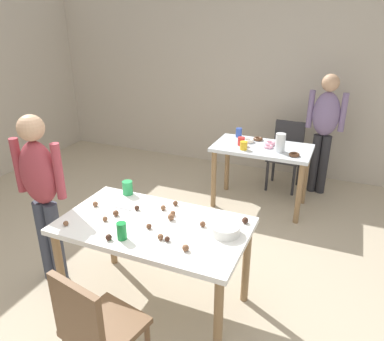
% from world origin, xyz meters
% --- Properties ---
extents(ground_plane, '(6.40, 6.40, 0.00)m').
position_xyz_m(ground_plane, '(0.00, 0.00, 0.00)').
color(ground_plane, tan).
extents(wall_back, '(6.40, 0.10, 2.60)m').
position_xyz_m(wall_back, '(0.00, 3.20, 1.30)').
color(wall_back, '#BCB2A3').
rests_on(wall_back, ground_plane).
extents(dining_table_near, '(1.37, 0.78, 0.75)m').
position_xyz_m(dining_table_near, '(0.11, 0.02, 0.66)').
color(dining_table_near, white).
rests_on(dining_table_near, ground_plane).
extents(dining_table_far, '(1.10, 0.63, 0.75)m').
position_xyz_m(dining_table_far, '(0.45, 2.00, 0.63)').
color(dining_table_far, silver).
rests_on(dining_table_far, ground_plane).
extents(chair_near_table, '(0.47, 0.47, 0.87)m').
position_xyz_m(chair_near_table, '(0.14, -0.75, 0.50)').
color(chair_near_table, brown).
rests_on(chair_near_table, ground_plane).
extents(chair_far_table, '(0.41, 0.41, 0.87)m').
position_xyz_m(chair_far_table, '(0.63, 2.67, 0.50)').
color(chair_far_table, '#2D2D33').
rests_on(chair_far_table, ground_plane).
extents(person_girl_near, '(0.45, 0.22, 1.47)m').
position_xyz_m(person_girl_near, '(-0.85, -0.04, 0.88)').
color(person_girl_near, '#383D4C').
rests_on(person_girl_near, ground_plane).
extents(person_adult_far, '(0.45, 0.22, 1.51)m').
position_xyz_m(person_adult_far, '(1.05, 2.66, 0.91)').
color(person_adult_far, '#28282D').
rests_on(person_adult_far, ground_plane).
extents(mixing_bowl, '(0.21, 0.21, 0.07)m').
position_xyz_m(mixing_bowl, '(0.63, 0.10, 0.78)').
color(mixing_bowl, white).
rests_on(mixing_bowl, dining_table_near).
extents(soda_can, '(0.07, 0.07, 0.12)m').
position_xyz_m(soda_can, '(0.02, -0.24, 0.81)').
color(soda_can, '#198438').
rests_on(soda_can, dining_table_near).
extents(fork_near, '(0.17, 0.02, 0.01)m').
position_xyz_m(fork_near, '(-0.23, 0.12, 0.75)').
color(fork_near, silver).
rests_on(fork_near, dining_table_near).
extents(cup_near_0, '(0.09, 0.09, 0.12)m').
position_xyz_m(cup_near_0, '(-0.31, 0.35, 0.81)').
color(cup_near_0, green).
rests_on(cup_near_0, dining_table_near).
extents(cake_ball_0, '(0.04, 0.04, 0.04)m').
position_xyz_m(cake_ball_0, '(-0.45, -0.25, 0.77)').
color(cake_ball_0, brown).
rests_on(cake_ball_0, dining_table_near).
extents(cake_ball_1, '(0.04, 0.04, 0.04)m').
position_xyz_m(cake_ball_1, '(0.31, -0.15, 0.77)').
color(cake_ball_1, '#3D2319').
rests_on(cake_ball_1, dining_table_near).
extents(cake_ball_2, '(0.04, 0.04, 0.04)m').
position_xyz_m(cake_ball_2, '(-0.23, -0.09, 0.77)').
color(cake_ball_2, brown).
rests_on(cake_ball_2, dining_table_near).
extents(cake_ball_3, '(0.05, 0.05, 0.05)m').
position_xyz_m(cake_ball_3, '(0.47, -0.20, 0.77)').
color(cake_ball_3, brown).
rests_on(cake_ball_3, dining_table_near).
extents(cake_ball_4, '(0.04, 0.04, 0.04)m').
position_xyz_m(cake_ball_4, '(0.26, -0.14, 0.77)').
color(cake_ball_4, brown).
rests_on(cake_ball_4, dining_table_near).
extents(cake_ball_5, '(0.04, 0.04, 0.04)m').
position_xyz_m(cake_ball_5, '(-0.20, 0.01, 0.77)').
color(cake_ball_5, brown).
rests_on(cake_ball_5, dining_table_near).
extents(cake_ball_6, '(0.04, 0.04, 0.04)m').
position_xyz_m(cake_ball_6, '(0.12, -0.05, 0.77)').
color(cake_ball_6, brown).
rests_on(cake_ball_6, dining_table_near).
extents(cake_ball_7, '(0.04, 0.04, 0.04)m').
position_xyz_m(cake_ball_7, '(0.09, 0.23, 0.77)').
color(cake_ball_7, brown).
rests_on(cake_ball_7, dining_table_near).
extents(cake_ball_8, '(0.04, 0.04, 0.04)m').
position_xyz_m(cake_ball_8, '(0.14, 0.33, 0.77)').
color(cake_ball_8, brown).
rests_on(cake_ball_8, dining_table_near).
extents(cake_ball_9, '(0.04, 0.04, 0.04)m').
position_xyz_m(cake_ball_9, '(-0.10, 0.14, 0.77)').
color(cake_ball_9, '#3D2319').
rests_on(cake_ball_9, dining_table_near).
extents(cake_ball_10, '(0.04, 0.04, 0.04)m').
position_xyz_m(cake_ball_10, '(0.19, 0.18, 0.77)').
color(cake_ball_10, brown).
rests_on(cake_ball_10, dining_table_near).
extents(cake_ball_11, '(0.04, 0.04, 0.04)m').
position_xyz_m(cake_ball_11, '(-0.06, -0.29, 0.77)').
color(cake_ball_11, '#3D2319').
rests_on(cake_ball_11, dining_table_near).
extents(cake_ball_12, '(0.04, 0.04, 0.04)m').
position_xyz_m(cake_ball_12, '(0.46, 0.12, 0.77)').
color(cake_ball_12, brown).
rests_on(cake_ball_12, dining_table_near).
extents(cake_ball_13, '(0.05, 0.05, 0.05)m').
position_xyz_m(cake_ball_13, '(0.72, 0.29, 0.77)').
color(cake_ball_13, '#3D2319').
rests_on(cake_ball_13, dining_table_near).
extents(cake_ball_14, '(0.04, 0.04, 0.04)m').
position_xyz_m(cake_ball_14, '(-0.43, 0.07, 0.77)').
color(cake_ball_14, brown).
rests_on(cake_ball_14, dining_table_near).
extents(cake_ball_15, '(0.05, 0.05, 0.05)m').
position_xyz_m(cake_ball_15, '(0.21, 0.11, 0.77)').
color(cake_ball_15, brown).
rests_on(cake_ball_15, dining_table_near).
extents(pitcher_far, '(0.11, 0.11, 0.21)m').
position_xyz_m(pitcher_far, '(0.66, 1.90, 0.85)').
color(pitcher_far, white).
rests_on(pitcher_far, dining_table_far).
extents(cup_far_0, '(0.08, 0.08, 0.09)m').
position_xyz_m(cup_far_0, '(0.28, 1.81, 0.80)').
color(cup_far_0, yellow).
rests_on(cup_far_0, dining_table_far).
extents(cup_far_1, '(0.08, 0.08, 0.10)m').
position_xyz_m(cup_far_1, '(0.21, 1.94, 0.80)').
color(cup_far_1, red).
rests_on(cup_far_1, dining_table_far).
extents(cup_far_2, '(0.07, 0.07, 0.11)m').
position_xyz_m(cup_far_2, '(0.10, 2.23, 0.81)').
color(cup_far_2, '#3351B2').
rests_on(cup_far_2, dining_table_far).
extents(donut_far_0, '(0.11, 0.11, 0.03)m').
position_xyz_m(donut_far_0, '(0.83, 1.83, 0.77)').
color(donut_far_0, brown).
rests_on(donut_far_0, dining_table_far).
extents(donut_far_1, '(0.11, 0.11, 0.03)m').
position_xyz_m(donut_far_1, '(0.35, 2.20, 0.77)').
color(donut_far_1, brown).
rests_on(donut_far_1, dining_table_far).
extents(donut_far_2, '(0.13, 0.13, 0.04)m').
position_xyz_m(donut_far_2, '(0.52, 2.09, 0.77)').
color(donut_far_2, pink).
rests_on(donut_far_2, dining_table_far).
extents(donut_far_3, '(0.11, 0.11, 0.03)m').
position_xyz_m(donut_far_3, '(0.52, 1.98, 0.77)').
color(donut_far_3, pink).
rests_on(donut_far_3, dining_table_far).
extents(donut_far_4, '(0.13, 0.13, 0.04)m').
position_xyz_m(donut_far_4, '(0.26, 2.08, 0.77)').
color(donut_far_4, white).
rests_on(donut_far_4, dining_table_far).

